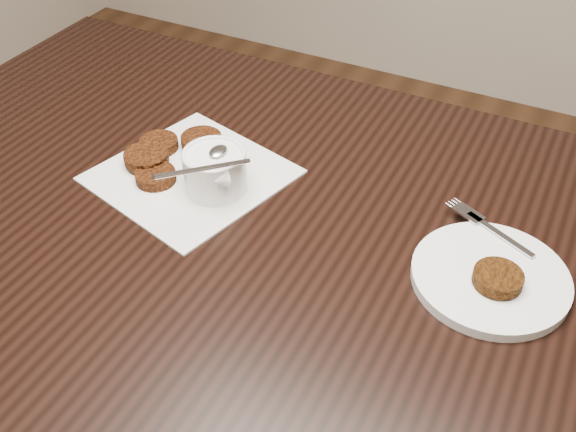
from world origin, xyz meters
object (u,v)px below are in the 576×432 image
Objects in this scene: sauce_ramekin at (214,153)px; plate_with_patty at (491,273)px; table at (264,373)px; napkin at (191,175)px.

sauce_ramekin is 0.43m from plate_with_patty.
plate_with_patty is at bearing 4.93° from table.
napkin reaches higher than table.
table is 10.51× the size of sauce_ramekin.
table is 0.41m from napkin.
napkin is 1.27× the size of plate_with_patty.
napkin is at bearing 178.15° from plate_with_patty.
napkin is 0.48m from plate_with_patty.
sauce_ramekin reaches higher than plate_with_patty.
sauce_ramekin is at bearing 160.28° from table.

